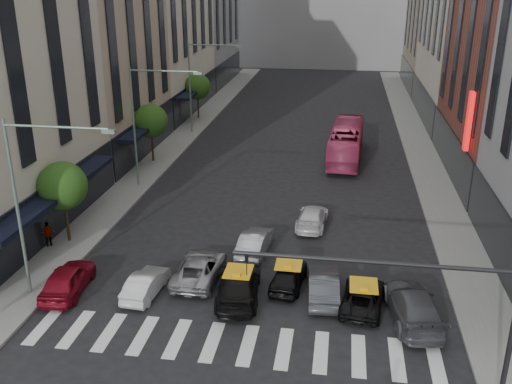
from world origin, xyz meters
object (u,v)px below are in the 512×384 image
at_px(streetlamp_near, 32,187).
at_px(taxi_center, 289,275).
at_px(taxi_left, 239,285).
at_px(pedestrian_far, 48,234).
at_px(streetlamp_mid, 145,111).
at_px(car_white_front, 146,284).
at_px(bus, 346,142).
at_px(car_red, 68,279).
at_px(streetlamp_far, 199,75).

xyz_separation_m(streetlamp_near, taxi_center, (11.90, 2.81, -5.25)).
distance_m(taxi_left, pedestrian_far, 12.67).
relative_size(streetlamp_mid, car_white_front, 2.44).
bearing_deg(taxi_left, bus, -107.73).
bearing_deg(taxi_center, taxi_left, 38.57).
bearing_deg(taxi_center, pedestrian_far, -2.72).
relative_size(streetlamp_near, streetlamp_mid, 1.00).
relative_size(car_red, taxi_center, 1.14).
distance_m(streetlamp_mid, pedestrian_far, 12.28).
xyz_separation_m(streetlamp_far, taxi_center, (11.90, -29.19, -5.25)).
relative_size(streetlamp_near, taxi_left, 1.76).
distance_m(car_white_front, bus, 26.47).
bearing_deg(streetlamp_mid, streetlamp_near, -90.00).
xyz_separation_m(taxi_center, pedestrian_far, (-14.46, 2.26, 0.26)).
xyz_separation_m(streetlamp_far, bus, (14.69, -6.53, -4.39)).
xyz_separation_m(streetlamp_mid, pedestrian_far, (-2.56, -10.93, -4.99)).
distance_m(taxi_center, pedestrian_far, 14.63).
xyz_separation_m(streetlamp_near, streetlamp_mid, (0.00, 16.00, 0.00)).
xyz_separation_m(streetlamp_far, car_red, (0.84, -31.45, -5.16)).
bearing_deg(car_white_front, streetlamp_far, -76.86).
distance_m(streetlamp_near, taxi_left, 10.92).
distance_m(streetlamp_near, streetlamp_far, 32.00).
relative_size(bus, pedestrian_far, 7.11).
bearing_deg(car_white_front, bus, -107.57).
bearing_deg(taxi_left, pedestrian_far, -22.97).
height_order(bus, pedestrian_far, bus).
relative_size(taxi_left, bus, 0.47).
bearing_deg(streetlamp_far, pedestrian_far, -95.42).
xyz_separation_m(car_white_front, taxi_left, (4.69, 0.38, 0.13)).
height_order(car_white_front, taxi_center, taxi_center).
bearing_deg(streetlamp_near, streetlamp_mid, 90.00).
height_order(streetlamp_near, pedestrian_far, streetlamp_near).
relative_size(streetlamp_far, taxi_center, 2.35).
xyz_separation_m(streetlamp_near, bus, (14.69, 25.47, -4.39)).
bearing_deg(car_white_front, taxi_left, -171.04).
bearing_deg(car_red, taxi_left, -179.88).
distance_m(streetlamp_near, pedestrian_far, 7.56).
height_order(streetlamp_near, taxi_center, streetlamp_near).
relative_size(streetlamp_far, bus, 0.83).
distance_m(taxi_left, taxi_center, 2.80).
bearing_deg(streetlamp_far, streetlamp_mid, -90.00).
relative_size(streetlamp_mid, taxi_center, 2.35).
bearing_deg(streetlamp_mid, car_red, -86.87).
relative_size(streetlamp_near, bus, 0.83).
relative_size(car_red, bus, 0.40).
relative_size(car_white_front, pedestrian_far, 2.41).
relative_size(car_red, pedestrian_far, 2.85).
distance_m(bus, pedestrian_far, 26.72).
relative_size(taxi_left, taxi_center, 1.33).
height_order(streetlamp_far, pedestrian_far, streetlamp_far).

